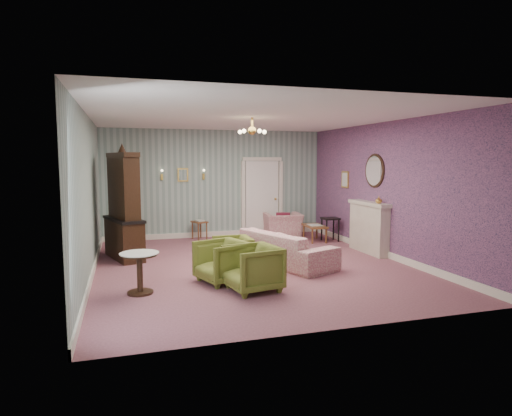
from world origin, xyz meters
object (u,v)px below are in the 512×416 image
object	(u,v)px
olive_chair_b	(222,259)
olive_chair_c	(233,251)
fireplace	(369,227)
pedestal_table	(140,273)
sofa_chintz	(283,242)
side_table_black	(330,230)
wingback_chair	(283,221)
coffee_table	(315,233)
olive_chair_a	(252,266)
dresser	(123,203)

from	to	relation	value
olive_chair_b	olive_chair_c	bearing A→B (deg)	135.67
fireplace	pedestal_table	distance (m)	5.34
sofa_chintz	side_table_black	bearing A→B (deg)	-67.46
sofa_chintz	wingback_chair	bearing A→B (deg)	-41.88
coffee_table	pedestal_table	xyz separation A→B (m)	(-4.50, -3.35, 0.12)
sofa_chintz	pedestal_table	xyz separation A→B (m)	(-2.84, -1.22, -0.12)
side_table_black	pedestal_table	size ratio (longest dim) A/B	0.94
olive_chair_b	sofa_chintz	bearing A→B (deg)	103.62
olive_chair_c	wingback_chair	xyz separation A→B (m)	(2.20, 3.19, 0.08)
olive_chair_b	olive_chair_a	bearing A→B (deg)	10.15
dresser	pedestal_table	distance (m)	2.81
olive_chair_a	olive_chair_b	distance (m)	0.72
wingback_chair	fireplace	bearing A→B (deg)	118.68
olive_chair_b	olive_chair_c	xyz separation A→B (m)	(0.39, 0.83, -0.05)
olive_chair_a	olive_chair_c	world-z (taller)	olive_chair_a
sofa_chintz	fireplace	world-z (taller)	fireplace
olive_chair_c	olive_chair_b	bearing A→B (deg)	-24.62
pedestal_table	olive_chair_c	bearing A→B (deg)	31.92
dresser	coffee_table	distance (m)	4.87
olive_chair_a	side_table_black	distance (m)	4.73
pedestal_table	sofa_chintz	bearing A→B (deg)	23.23
sofa_chintz	side_table_black	distance (m)	2.82
dresser	coffee_table	bearing A→B (deg)	-8.85
side_table_black	coffee_table	bearing A→B (deg)	155.32
olive_chair_c	coffee_table	world-z (taller)	olive_chair_c
coffee_table	olive_chair_c	bearing A→B (deg)	-140.57
olive_chair_a	side_table_black	size ratio (longest dim) A/B	1.31
coffee_table	olive_chair_a	bearing A→B (deg)	-126.76
wingback_chair	pedestal_table	bearing A→B (deg)	52.99
fireplace	side_table_black	bearing A→B (deg)	97.96
olive_chair_c	wingback_chair	bearing A→B (deg)	145.62
dresser	olive_chair_a	bearing A→B (deg)	-74.15
olive_chair_a	coffee_table	size ratio (longest dim) A/B	0.98
dresser	pedestal_table	world-z (taller)	dresser
dresser	side_table_black	bearing A→B (deg)	-11.24
sofa_chintz	pedestal_table	bearing A→B (deg)	91.51
fireplace	pedestal_table	size ratio (longest dim) A/B	2.13
coffee_table	fireplace	bearing A→B (deg)	-71.20
sofa_chintz	wingback_chair	distance (m)	3.27
olive_chair_a	fireplace	size ratio (longest dim) A/B	0.58
olive_chair_a	wingback_chair	xyz separation A→B (m)	(2.24, 4.65, 0.02)
wingback_chair	coffee_table	world-z (taller)	wingback_chair
wingback_chair	fireplace	xyz separation A→B (m)	(1.10, -2.60, 0.15)
sofa_chintz	pedestal_table	distance (m)	3.09
dresser	fireplace	distance (m)	5.42
olive_chair_c	wingback_chair	distance (m)	3.88
coffee_table	pedestal_table	world-z (taller)	pedestal_table
side_table_black	sofa_chintz	bearing A→B (deg)	-135.74
olive_chair_b	dresser	world-z (taller)	dresser
olive_chair_a	dresser	world-z (taller)	dresser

